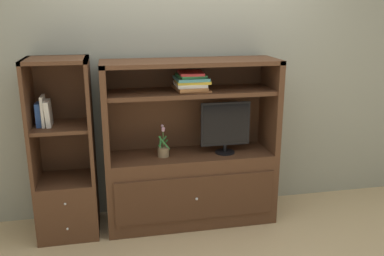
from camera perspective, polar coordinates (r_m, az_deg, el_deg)
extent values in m
plane|color=tan|center=(3.63, 1.14, -15.43)|extent=(8.00, 8.00, 0.00)
cube|color=gray|center=(3.86, -1.20, 8.70)|extent=(6.00, 0.10, 2.80)
cube|color=#4C2D1C|center=(3.82, -0.15, -8.15)|extent=(1.51, 0.46, 0.66)
cube|color=#462A19|center=(3.61, 0.61, -9.67)|extent=(1.39, 0.02, 0.39)
sphere|color=silver|center=(3.60, 0.65, -9.77)|extent=(0.02, 0.02, 0.02)
cube|color=#4C2D1C|center=(3.51, -11.96, 2.15)|extent=(0.05, 0.46, 0.83)
cube|color=#4C2D1C|center=(3.79, 10.78, 3.23)|extent=(0.05, 0.46, 0.83)
cube|color=#4C2D1C|center=(3.79, -0.81, 3.51)|extent=(1.51, 0.02, 0.83)
cube|color=#4C2D1C|center=(3.51, -0.16, 9.09)|extent=(1.51, 0.46, 0.04)
cube|color=#4C2D1C|center=(3.55, -0.16, 4.95)|extent=(1.41, 0.41, 0.04)
cylinder|color=black|center=(3.72, 4.55, -3.33)|extent=(0.18, 0.18, 0.01)
cylinder|color=black|center=(3.71, 4.56, -2.79)|extent=(0.03, 0.03, 0.06)
cube|color=black|center=(3.64, 4.64, 0.58)|extent=(0.44, 0.02, 0.39)
cube|color=black|center=(3.63, 4.70, 0.52)|extent=(0.41, 0.00, 0.35)
cylinder|color=#8C7251|center=(3.62, -3.97, -3.31)|extent=(0.10, 0.10, 0.08)
cylinder|color=#3D6B33|center=(3.58, -4.01, -1.21)|extent=(0.01, 0.01, 0.20)
cube|color=#2D7A38|center=(3.60, -3.63, -1.89)|extent=(0.03, 0.10, 0.07)
cube|color=#2D7A38|center=(3.61, -4.11, -1.83)|extent=(0.08, 0.01, 0.09)
cube|color=#2D7A38|center=(3.59, -4.40, -1.94)|extent=(0.03, 0.08, 0.09)
cube|color=#2D7A38|center=(3.57, -3.87, -2.06)|extent=(0.10, 0.02, 0.14)
sphere|color=#DB9EC6|center=(3.55, -4.01, -0.07)|extent=(0.03, 0.03, 0.03)
sphere|color=#DB9EC6|center=(3.56, -4.14, 0.31)|extent=(0.02, 0.02, 0.02)
sphere|color=#DB9EC6|center=(3.56, -4.01, -0.30)|extent=(0.03, 0.03, 0.03)
cube|color=#A56638|center=(3.56, 0.01, 5.36)|extent=(0.28, 0.32, 0.01)
cube|color=#A56638|center=(3.54, -0.39, 5.63)|extent=(0.27, 0.33, 0.03)
cube|color=silver|center=(3.53, -0.26, 6.09)|extent=(0.25, 0.27, 0.03)
cube|color=gold|center=(3.54, 0.05, 6.52)|extent=(0.30, 0.30, 0.02)
cube|color=teal|center=(3.52, -0.07, 6.87)|extent=(0.27, 0.28, 0.03)
cube|color=#338C4C|center=(3.52, -0.20, 7.25)|extent=(0.24, 0.26, 0.02)
cube|color=red|center=(3.52, -0.17, 7.62)|extent=(0.21, 0.28, 0.02)
cube|color=#4C2D1C|center=(3.81, -16.67, -10.20)|extent=(0.50, 0.45, 0.50)
sphere|color=silver|center=(3.55, -17.13, -10.01)|extent=(0.02, 0.02, 0.02)
sphere|color=silver|center=(3.66, -16.83, -13.20)|extent=(0.02, 0.02, 0.02)
cube|color=#4C2D1C|center=(3.59, -21.39, 0.73)|extent=(0.03, 0.45, 1.02)
cube|color=#4C2D1C|center=(3.53, -13.85, 1.16)|extent=(0.03, 0.45, 1.02)
cube|color=#4C2D1C|center=(3.76, -17.33, 1.80)|extent=(0.50, 0.02, 1.02)
cube|color=#4C2D1C|center=(3.56, -17.58, 0.15)|extent=(0.44, 0.41, 0.03)
cube|color=#4C2D1C|center=(3.46, -18.35, 8.92)|extent=(0.50, 0.45, 0.03)
cube|color=#2D519E|center=(3.56, -20.40, 1.74)|extent=(0.04, 0.12, 0.19)
cube|color=silver|center=(3.55, -19.85, 2.23)|extent=(0.02, 0.16, 0.25)
cube|color=silver|center=(3.55, -19.25, 1.94)|extent=(0.05, 0.17, 0.21)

